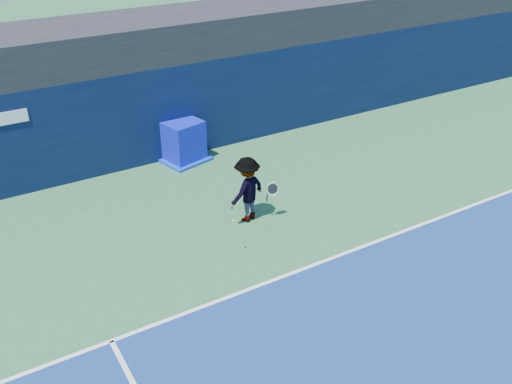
# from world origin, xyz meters

# --- Properties ---
(ground) EXTENTS (80.00, 80.00, 0.00)m
(ground) POSITION_xyz_m (0.00, 0.00, 0.00)
(ground) COLOR #2D653A
(ground) RESTS_ON ground
(baseline) EXTENTS (24.00, 0.10, 0.01)m
(baseline) POSITION_xyz_m (0.00, 3.00, 0.01)
(baseline) COLOR white
(baseline) RESTS_ON ground
(stadium_band) EXTENTS (36.00, 3.00, 1.20)m
(stadium_band) POSITION_xyz_m (0.00, 11.50, 3.60)
(stadium_band) COLOR black
(stadium_band) RESTS_ON back_wall_assembly
(back_wall_assembly) EXTENTS (36.00, 1.03, 3.00)m
(back_wall_assembly) POSITION_xyz_m (-0.00, 10.50, 1.50)
(back_wall_assembly) COLOR black
(back_wall_assembly) RESTS_ON ground
(equipment_cart) EXTENTS (1.68, 1.68, 1.33)m
(equipment_cart) POSITION_xyz_m (-0.40, 9.77, 0.60)
(equipment_cart) COLOR #0D15BC
(equipment_cart) RESTS_ON ground
(tennis_player) EXTENTS (1.42, 1.02, 1.80)m
(tennis_player) POSITION_xyz_m (-0.42, 5.57, 0.90)
(tennis_player) COLOR silver
(tennis_player) RESTS_ON ground
(tennis_ball) EXTENTS (0.06, 0.06, 0.06)m
(tennis_ball) POSITION_xyz_m (-1.52, 4.31, 0.98)
(tennis_ball) COLOR #D0D818
(tennis_ball) RESTS_ON ground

